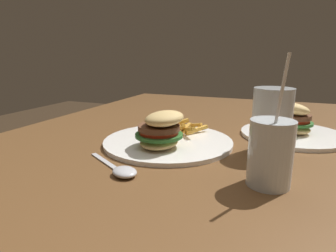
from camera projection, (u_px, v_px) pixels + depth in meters
dining_table at (210, 185)px, 0.74m from camera, size 1.52×1.14×0.73m
meal_plate_near at (166, 136)px, 0.67m from camera, size 0.32×0.32×0.10m
beer_glass at (271, 122)px, 0.61m from camera, size 0.09×0.09×0.15m
juice_glass at (270, 155)px, 0.46m from camera, size 0.07×0.07×0.22m
spoon at (122, 171)px, 0.52m from camera, size 0.11×0.16×0.01m
meal_plate_far at (293, 127)px, 0.75m from camera, size 0.27×0.27×0.10m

